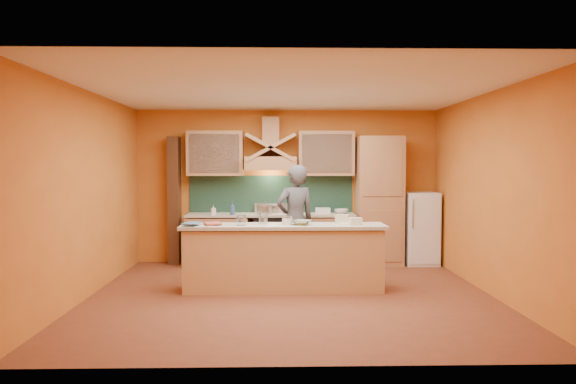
{
  "coord_description": "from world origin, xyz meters",
  "views": [
    {
      "loc": [
        -0.2,
        -6.96,
        1.79
      ],
      "look_at": [
        -0.02,
        0.9,
        1.38
      ],
      "focal_mm": 32.0,
      "sensor_mm": 36.0,
      "label": 1
    }
  ],
  "objects_px": {
    "mixing_bowl": "(302,222)",
    "fridge": "(420,228)",
    "kitchen_scale": "(287,221)",
    "person": "(295,220)",
    "stove": "(271,240)"
  },
  "relations": [
    {
      "from": "fridge",
      "to": "stove",
      "type": "bearing_deg",
      "value": 180.0
    },
    {
      "from": "person",
      "to": "mixing_bowl",
      "type": "bearing_deg",
      "value": 70.21
    },
    {
      "from": "person",
      "to": "mixing_bowl",
      "type": "xyz_separation_m",
      "value": [
        0.05,
        -1.02,
        0.08
      ]
    },
    {
      "from": "fridge",
      "to": "person",
      "type": "bearing_deg",
      "value": -158.34
    },
    {
      "from": "stove",
      "to": "kitchen_scale",
      "type": "height_order",
      "value": "kitchen_scale"
    },
    {
      "from": "stove",
      "to": "mixing_bowl",
      "type": "distance_m",
      "value": 2.06
    },
    {
      "from": "stove",
      "to": "mixing_bowl",
      "type": "height_order",
      "value": "mixing_bowl"
    },
    {
      "from": "kitchen_scale",
      "to": "mixing_bowl",
      "type": "height_order",
      "value": "kitchen_scale"
    },
    {
      "from": "fridge",
      "to": "mixing_bowl",
      "type": "relative_size",
      "value": 4.84
    },
    {
      "from": "fridge",
      "to": "person",
      "type": "height_order",
      "value": "person"
    },
    {
      "from": "stove",
      "to": "mixing_bowl",
      "type": "bearing_deg",
      "value": -76.71
    },
    {
      "from": "person",
      "to": "fridge",
      "type": "bearing_deg",
      "value": 178.9
    },
    {
      "from": "mixing_bowl",
      "to": "fridge",
      "type": "bearing_deg",
      "value": 40.79
    },
    {
      "from": "fridge",
      "to": "kitchen_scale",
      "type": "relative_size",
      "value": 11.02
    },
    {
      "from": "fridge",
      "to": "person",
      "type": "relative_size",
      "value": 0.72
    }
  ]
}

